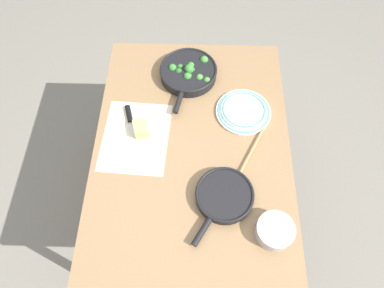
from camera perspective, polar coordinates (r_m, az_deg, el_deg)
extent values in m
plane|color=slate|center=(2.15, 0.00, -9.93)|extent=(14.00, 14.00, 0.00)
cube|color=olive|center=(1.48, 0.00, -0.66)|extent=(1.20, 0.84, 0.03)
cylinder|color=#BCBCC1|center=(2.11, 10.33, 7.16)|extent=(0.05, 0.05, 0.72)
cylinder|color=#BCBCC1|center=(2.12, -9.51, 7.60)|extent=(0.05, 0.05, 0.72)
cylinder|color=black|center=(1.67, -0.60, 11.81)|extent=(0.27, 0.27, 0.05)
torus|color=black|center=(1.66, -0.61, 12.33)|extent=(0.27, 0.27, 0.01)
cylinder|color=black|center=(1.55, -2.28, 6.89)|extent=(0.11, 0.05, 0.02)
cylinder|color=#205218|center=(1.67, -2.23, 11.54)|extent=(0.01, 0.01, 0.02)
sphere|color=#286023|center=(1.66, -2.26, 12.00)|extent=(0.03, 0.03, 0.03)
cylinder|color=#2C6823|center=(1.65, -0.45, 10.79)|extent=(0.01, 0.01, 0.02)
sphere|color=#387A33|center=(1.64, -0.46, 11.21)|extent=(0.03, 0.03, 0.03)
cylinder|color=#2C6823|center=(1.68, -0.66, 11.75)|extent=(0.01, 0.01, 0.02)
sphere|color=#387A33|center=(1.66, -0.67, 12.20)|extent=(0.03, 0.03, 0.03)
cylinder|color=#357027|center=(1.64, 2.45, 10.10)|extent=(0.01, 0.01, 0.02)
sphere|color=#428438|center=(1.62, 2.48, 10.56)|extent=(0.03, 0.03, 0.03)
cylinder|color=#357027|center=(1.65, 1.24, 10.51)|extent=(0.01, 0.01, 0.02)
sphere|color=#428438|center=(1.63, 1.26, 11.00)|extent=(0.03, 0.03, 0.03)
cylinder|color=#357027|center=(1.68, 0.02, 11.70)|extent=(0.01, 0.01, 0.02)
sphere|color=#428438|center=(1.66, 0.02, 12.13)|extent=(0.03, 0.03, 0.03)
cylinder|color=#2C6823|center=(1.67, -0.46, 11.74)|extent=(0.02, 0.02, 0.03)
sphere|color=#387A33|center=(1.65, -0.46, 12.40)|extent=(0.05, 0.05, 0.05)
cylinder|color=#357027|center=(1.72, 2.01, 13.29)|extent=(0.01, 0.01, 0.02)
sphere|color=#428438|center=(1.70, 2.04, 13.84)|extent=(0.04, 0.04, 0.04)
cylinder|color=#2C6823|center=(1.70, -0.18, 12.46)|extent=(0.01, 0.01, 0.02)
sphere|color=#387A33|center=(1.68, -0.19, 12.95)|extent=(0.03, 0.03, 0.03)
cylinder|color=#2C6823|center=(1.65, -0.76, 10.65)|extent=(0.01, 0.01, 0.02)
sphere|color=#387A33|center=(1.63, -0.77, 11.18)|extent=(0.04, 0.04, 0.04)
cylinder|color=#2C6823|center=(1.69, -3.23, 12.01)|extent=(0.01, 0.01, 0.02)
sphere|color=#387A33|center=(1.67, -3.27, 12.55)|extent=(0.04, 0.04, 0.04)
cylinder|color=#245B1C|center=(1.69, -1.97, 12.29)|extent=(0.01, 0.01, 0.02)
sphere|color=#2D6B28|center=(1.68, -1.99, 12.71)|extent=(0.03, 0.03, 0.03)
cube|color=#AD7F4C|center=(1.69, -3.15, 12.41)|extent=(0.04, 0.04, 0.03)
cube|color=#9E703D|center=(1.68, -0.06, 12.15)|extent=(0.03, 0.04, 0.03)
cube|color=#AD7F4C|center=(1.73, -2.61, 13.63)|extent=(0.03, 0.03, 0.02)
cube|color=olive|center=(1.69, 0.31, 12.59)|extent=(0.04, 0.04, 0.03)
cube|color=#AD7F4C|center=(1.69, -0.35, 12.70)|extent=(0.05, 0.04, 0.03)
cube|color=#9E703D|center=(1.65, -3.51, 10.78)|extent=(0.04, 0.04, 0.03)
cylinder|color=black|center=(1.36, 5.42, -8.57)|extent=(0.23, 0.23, 0.04)
torus|color=black|center=(1.34, 5.49, -8.28)|extent=(0.23, 0.23, 0.01)
cylinder|color=black|center=(1.31, 1.65, -14.44)|extent=(0.11, 0.08, 0.02)
cylinder|color=#EAD170|center=(1.36, 5.42, -8.57)|extent=(0.19, 0.19, 0.02)
cylinder|color=#A87A4C|center=(1.45, 9.18, -2.52)|extent=(0.30, 0.17, 0.02)
ellipsoid|color=#A87A4C|center=(1.37, 5.95, -8.65)|extent=(0.08, 0.06, 0.02)
cube|color=beige|center=(1.51, -9.36, 1.21)|extent=(0.37, 0.30, 0.00)
cube|color=silver|center=(1.50, -9.59, 0.87)|extent=(0.17, 0.08, 0.01)
cylinder|color=black|center=(1.57, -10.48, 4.96)|extent=(0.09, 0.05, 0.02)
cube|color=#EACC66|center=(1.50, -8.51, 2.53)|extent=(0.09, 0.08, 0.05)
cylinder|color=silver|center=(1.57, 8.54, 5.33)|extent=(0.25, 0.25, 0.01)
torus|color=#4C9EB7|center=(1.57, 8.57, 5.45)|extent=(0.24, 0.24, 0.01)
cylinder|color=silver|center=(1.56, 8.60, 5.57)|extent=(0.20, 0.20, 0.01)
torus|color=#4C9EB7|center=(1.56, 8.63, 5.70)|extent=(0.19, 0.19, 0.01)
cylinder|color=#B7B7BC|center=(1.34, 13.64, -13.88)|extent=(0.14, 0.14, 0.06)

